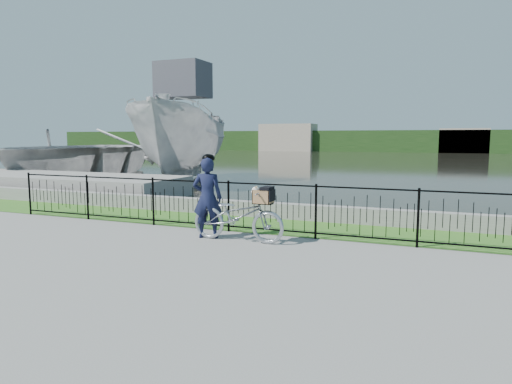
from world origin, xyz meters
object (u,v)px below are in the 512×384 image
at_px(cyclist, 207,197).
at_px(boat_far, 75,152).
at_px(dock, 57,184).
at_px(bicycle_rig, 238,215).
at_px(boat_near, 184,140).

relative_size(cyclist, boat_far, 0.13).
relative_size(dock, bicycle_rig, 5.06).
bearing_deg(boat_near, bicycle_rig, -54.11).
bearing_deg(cyclist, bicycle_rig, -3.78).
xyz_separation_m(bicycle_rig, boat_near, (-7.26, 10.03, 1.43)).
distance_m(dock, boat_far, 8.20).
relative_size(bicycle_rig, boat_near, 0.20).
distance_m(dock, boat_near, 6.05).
bearing_deg(dock, cyclist, -27.61).
bearing_deg(cyclist, boat_far, 141.82).
bearing_deg(boat_far, bicycle_rig, -36.89).
relative_size(cyclist, boat_near, 0.17).
bearing_deg(boat_near, cyclist, -56.82).
distance_m(cyclist, boat_far, 17.78).
bearing_deg(dock, boat_near, 66.35).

